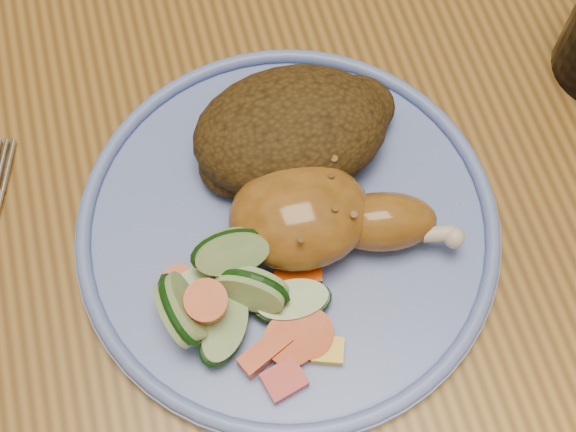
{
  "coord_description": "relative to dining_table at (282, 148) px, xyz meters",
  "views": [
    {
      "loc": [
        -0.08,
        -0.32,
        1.25
      ],
      "look_at": [
        -0.02,
        -0.11,
        0.78
      ],
      "focal_mm": 50.0,
      "sensor_mm": 36.0,
      "label": 1
    }
  ],
  "objects": [
    {
      "name": "rice_pilaf",
      "position": [
        -0.0,
        -0.05,
        0.12
      ],
      "size": [
        0.14,
        0.1,
        0.06
      ],
      "color": "#402C10",
      "rests_on": "plate"
    },
    {
      "name": "dining_table",
      "position": [
        0.0,
        0.0,
        0.0
      ],
      "size": [
        0.9,
        1.4,
        0.75
      ],
      "color": "olive",
      "rests_on": "ground"
    },
    {
      "name": "plate_rim",
      "position": [
        -0.02,
        -0.11,
        0.1
      ],
      "size": [
        0.28,
        0.28,
        0.01
      ],
      "primitive_type": "torus",
      "color": "#667DC9",
      "rests_on": "plate"
    },
    {
      "name": "plate",
      "position": [
        -0.02,
        -0.11,
        0.09
      ],
      "size": [
        0.28,
        0.28,
        0.01
      ],
      "primitive_type": "cylinder",
      "color": "#667DC9",
      "rests_on": "dining_table"
    },
    {
      "name": "vegetable_pile",
      "position": [
        -0.07,
        -0.16,
        0.11
      ],
      "size": [
        0.11,
        0.11,
        0.06
      ],
      "color": "#A50A05",
      "rests_on": "plate"
    },
    {
      "name": "ground",
      "position": [
        0.0,
        0.0,
        -0.67
      ],
      "size": [
        4.0,
        4.0,
        0.0
      ],
      "primitive_type": "plane",
      "color": "brown",
      "rests_on": "ground"
    },
    {
      "name": "chicken_leg",
      "position": [
        -0.01,
        -0.12,
        0.12
      ],
      "size": [
        0.15,
        0.09,
        0.05
      ],
      "color": "#9A6220",
      "rests_on": "plate"
    }
  ]
}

